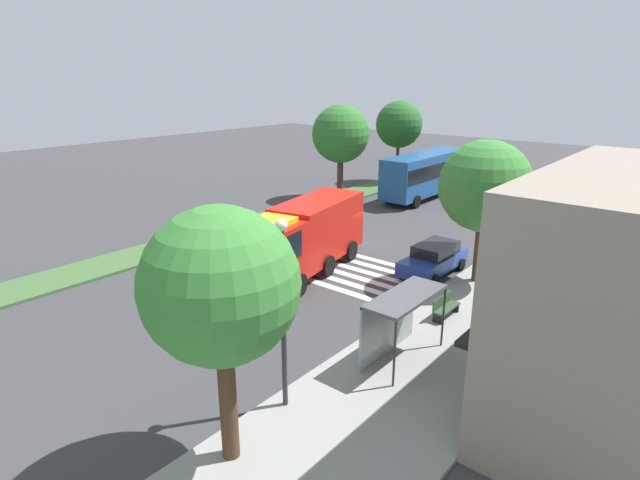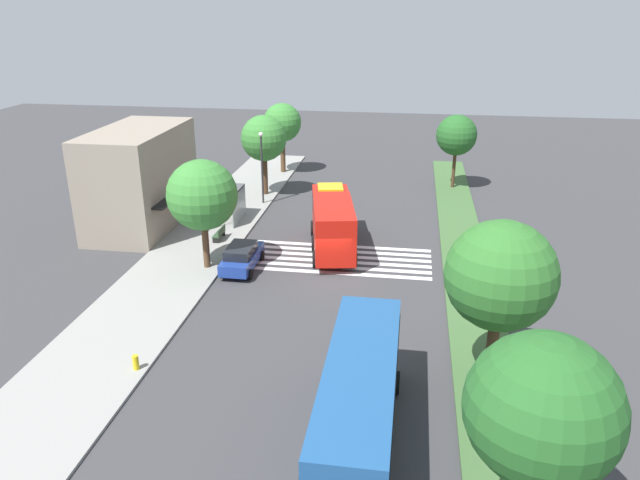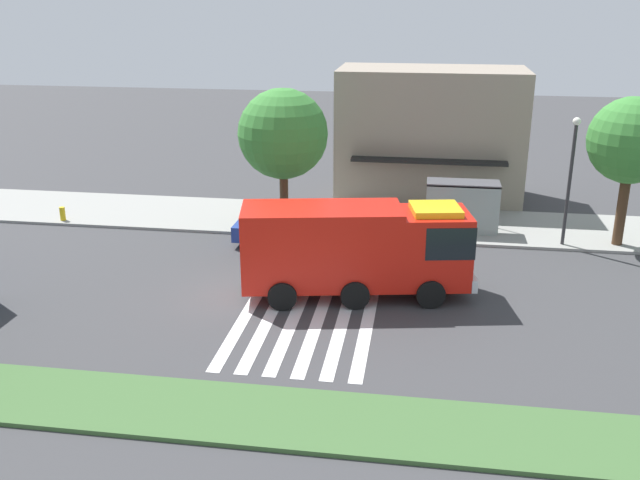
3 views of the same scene
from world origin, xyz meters
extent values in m
plane|color=#38383A|center=(0.00, 0.00, 0.00)|extent=(120.00, 120.00, 0.00)
cube|color=gray|center=(0.00, 9.74, 0.07)|extent=(60.00, 5.70, 0.14)
cube|color=#3D6033|center=(0.00, -8.39, 0.07)|extent=(60.00, 3.00, 0.14)
cube|color=silver|center=(0.52, 0.00, 0.01)|extent=(0.45, 12.41, 0.01)
cube|color=silver|center=(1.42, 0.00, 0.01)|extent=(0.45, 12.41, 0.01)
cube|color=silver|center=(2.32, 0.00, 0.01)|extent=(0.45, 12.41, 0.01)
cube|color=silver|center=(3.22, 0.00, 0.01)|extent=(0.45, 12.41, 0.01)
cube|color=silver|center=(4.12, 0.00, 0.01)|extent=(0.45, 12.41, 0.01)
cube|color=silver|center=(5.02, 0.00, 0.01)|extent=(0.45, 12.41, 0.01)
cube|color=red|center=(7.27, 1.02, 1.97)|extent=(3.01, 2.95, 2.84)
cube|color=red|center=(3.02, 0.23, 2.08)|extent=(6.41, 3.58, 3.07)
cube|color=black|center=(7.65, 1.09, 2.54)|extent=(2.30, 2.84, 1.25)
cube|color=silver|center=(8.64, 1.28, 0.80)|extent=(0.70, 2.52, 0.50)
cube|color=yellow|center=(7.27, 1.02, 3.51)|extent=(2.11, 2.06, 0.24)
cylinder|color=black|center=(6.78, 2.21, 0.55)|extent=(1.14, 0.50, 1.10)
cylinder|color=black|center=(7.24, -0.26, 0.55)|extent=(1.14, 0.50, 1.10)
cylinder|color=black|center=(1.30, 1.19, 0.55)|extent=(1.14, 0.50, 1.10)
cylinder|color=black|center=(1.76, -1.28, 0.55)|extent=(1.14, 0.50, 1.10)
cylinder|color=black|center=(3.98, 1.69, 0.55)|extent=(1.14, 0.50, 1.10)
cylinder|color=black|center=(4.44, -0.78, 0.55)|extent=(1.14, 0.50, 1.10)
cube|color=navy|center=(0.34, 5.69, 0.68)|extent=(4.48, 1.82, 0.72)
cube|color=black|center=(0.12, 5.70, 1.33)|extent=(2.51, 1.59, 0.58)
cylinder|color=black|center=(1.82, 6.57, 0.32)|extent=(0.64, 0.23, 0.64)
cylinder|color=black|center=(1.80, 4.79, 0.32)|extent=(0.64, 0.23, 0.64)
cylinder|color=black|center=(-1.12, 6.60, 0.32)|extent=(0.64, 0.23, 0.64)
cylinder|color=black|center=(-1.14, 4.82, 0.32)|extent=(0.64, 0.23, 0.64)
cube|color=navy|center=(-15.03, -3.10, 2.10)|extent=(10.47, 2.58, 3.19)
cube|color=black|center=(-15.03, -3.10, 2.48)|extent=(10.26, 2.63, 1.15)
cylinder|color=black|center=(-11.37, -4.39, 0.50)|extent=(1.00, 0.30, 1.00)
cylinder|color=black|center=(-11.36, -1.84, 0.50)|extent=(1.00, 0.30, 1.00)
cube|color=#4C4C51|center=(8.67, 8.89, 2.54)|extent=(3.50, 1.40, 0.12)
cube|color=#8C9E99|center=(8.67, 8.23, 1.34)|extent=(3.50, 0.08, 2.40)
cylinder|color=#333338|center=(6.97, 9.54, 1.34)|extent=(0.08, 0.08, 2.40)
cylinder|color=#333338|center=(10.37, 9.54, 1.34)|extent=(0.08, 0.08, 2.40)
cube|color=#2D472D|center=(4.67, 8.60, 0.55)|extent=(1.60, 0.50, 0.08)
cube|color=#2D472D|center=(4.67, 8.38, 0.82)|extent=(1.60, 0.06, 0.45)
cube|color=black|center=(3.95, 8.60, 0.33)|extent=(0.08, 0.45, 0.37)
cube|color=black|center=(5.39, 8.60, 0.33)|extent=(0.08, 0.45, 0.37)
cylinder|color=#2D2D30|center=(13.31, 7.49, 2.93)|extent=(0.16, 0.16, 5.57)
sphere|color=white|center=(13.31, 7.49, 5.89)|extent=(0.36, 0.36, 0.36)
cube|color=gray|center=(6.95, 15.16, 3.67)|extent=(10.29, 5.14, 7.33)
cube|color=black|center=(6.95, 12.19, 2.80)|extent=(8.23, 0.80, 0.16)
cylinder|color=#513823|center=(-0.01, 7.89, 1.75)|extent=(0.42, 0.42, 3.22)
sphere|color=#387F33|center=(-0.01, 7.89, 4.88)|extent=(4.33, 4.33, 4.33)
cylinder|color=#47301E|center=(15.84, 7.89, 1.91)|extent=(0.46, 0.46, 3.55)
sphere|color=#387F33|center=(15.84, 7.89, 5.04)|extent=(3.88, 3.88, 3.88)
cylinder|color=#513823|center=(23.33, 7.89, 1.93)|extent=(0.49, 0.49, 3.57)
sphere|color=#387F33|center=(23.33, 7.89, 5.00)|extent=(3.67, 3.67, 3.67)
sphere|color=#235B23|center=(-19.21, -8.39, 5.45)|extent=(4.33, 4.33, 4.33)
cylinder|color=#47301E|center=(-10.20, -8.39, 1.92)|extent=(0.50, 0.50, 3.57)
sphere|color=#2D6B28|center=(-10.20, -8.39, 5.33)|extent=(4.64, 4.64, 4.64)
cylinder|color=#47301E|center=(20.41, -8.39, 1.89)|extent=(0.30, 0.30, 3.49)
sphere|color=#235B23|center=(20.41, -8.39, 4.88)|extent=(3.57, 3.57, 3.57)
cylinder|color=gold|center=(-11.57, 7.39, 0.49)|extent=(0.28, 0.28, 0.70)
camera|label=1|loc=(22.91, 16.81, 9.78)|focal=28.50mm
camera|label=2|loc=(-33.53, -4.45, 15.76)|focal=33.89mm
camera|label=3|loc=(6.81, -25.00, 11.29)|focal=39.72mm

